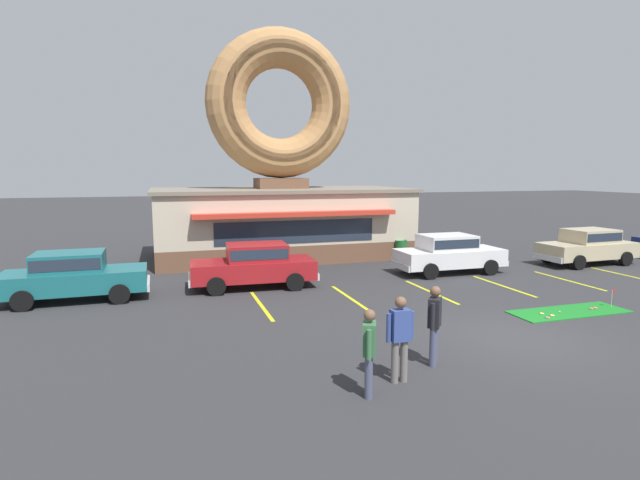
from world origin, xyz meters
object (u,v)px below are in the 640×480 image
(car_champagne, at_px, (588,245))
(pedestrian_hooded_kid, at_px, (434,321))
(golf_ball, at_px, (560,312))
(pedestrian_leather_jacket_man, at_px, (400,335))
(car_teal, at_px, (73,274))
(car_red, at_px, (254,264))
(car_white, at_px, (448,252))
(trash_bin, at_px, (401,250))
(pedestrian_blue_sweater_man, at_px, (369,349))
(putting_flag_pin, at_px, (613,294))

(car_champagne, distance_m, pedestrian_hooded_kid, 15.34)
(golf_ball, bearing_deg, car_champagne, 40.24)
(pedestrian_leather_jacket_man, bearing_deg, car_champagne, 33.01)
(pedestrian_leather_jacket_man, bearing_deg, pedestrian_hooded_kid, 27.98)
(car_teal, xyz_separation_m, car_red, (5.93, 0.10, 0.00))
(car_teal, distance_m, car_red, 5.94)
(pedestrian_leather_jacket_man, bearing_deg, car_white, 53.45)
(car_white, distance_m, car_red, 8.11)
(car_champagne, relative_size, pedestrian_hooded_kid, 2.63)
(car_white, relative_size, trash_bin, 4.70)
(car_teal, height_order, pedestrian_hooded_kid, pedestrian_hooded_kid)
(pedestrian_blue_sweater_man, bearing_deg, car_red, 92.81)
(car_champagne, relative_size, car_teal, 1.01)
(golf_ball, xyz_separation_m, car_red, (-8.04, 6.08, 0.82))
(golf_ball, distance_m, putting_flag_pin, 2.02)
(golf_ball, height_order, car_champagne, car_champagne)
(putting_flag_pin, bearing_deg, car_teal, 159.44)
(car_champagne, bearing_deg, car_white, 178.80)
(car_teal, xyz_separation_m, pedestrian_hooded_kid, (8.35, -8.35, 0.11))
(car_teal, xyz_separation_m, pedestrian_leather_jacket_man, (7.23, -8.94, 0.11))
(car_white, relative_size, car_champagne, 0.99)
(putting_flag_pin, distance_m, car_champagne, 8.02)
(car_teal, height_order, car_red, same)
(golf_ball, distance_m, trash_bin, 9.47)
(golf_ball, height_order, car_white, car_white)
(car_champagne, bearing_deg, golf_ball, -139.76)
(car_white, height_order, pedestrian_leather_jacket_man, pedestrian_leather_jacket_man)
(car_white, height_order, trash_bin, car_white)
(golf_ball, bearing_deg, pedestrian_leather_jacket_man, -156.23)
(pedestrian_leather_jacket_man, bearing_deg, golf_ball, 23.77)
(car_teal, bearing_deg, putting_flag_pin, -20.56)
(pedestrian_hooded_kid, distance_m, trash_bin, 12.90)
(car_teal, relative_size, trash_bin, 4.70)
(putting_flag_pin, height_order, car_teal, car_teal)
(car_teal, relative_size, car_red, 0.99)
(car_champagne, bearing_deg, putting_flag_pin, -130.45)
(car_red, xyz_separation_m, trash_bin, (7.57, 3.37, -0.37))
(car_white, xyz_separation_m, pedestrian_leather_jacket_man, (-6.82, -9.20, 0.11))
(putting_flag_pin, bearing_deg, car_red, 148.72)
(car_red, distance_m, pedestrian_hooded_kid, 8.79)
(car_champagne, height_order, pedestrian_leather_jacket_man, pedestrian_leather_jacket_man)
(car_white, bearing_deg, pedestrian_hooded_kid, -123.52)
(trash_bin, bearing_deg, pedestrian_blue_sweater_man, -118.98)
(trash_bin, bearing_deg, pedestrian_leather_jacket_man, -116.79)
(car_teal, bearing_deg, pedestrian_leather_jacket_man, -51.04)
(pedestrian_leather_jacket_man, bearing_deg, putting_flag_pin, 18.69)
(putting_flag_pin, xyz_separation_m, trash_bin, (-2.46, 9.46, 0.06))
(golf_ball, xyz_separation_m, car_white, (0.07, 6.22, 0.82))
(pedestrian_hooded_kid, xyz_separation_m, pedestrian_leather_jacket_man, (-1.12, -0.59, 0.00))
(pedestrian_leather_jacket_man, bearing_deg, car_red, 98.16)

